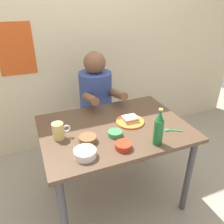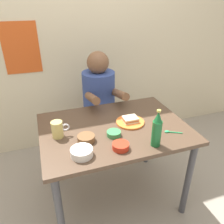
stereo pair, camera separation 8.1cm
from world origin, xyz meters
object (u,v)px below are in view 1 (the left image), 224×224
(dining_table, at_px, (114,137))
(person_seated, at_px, (96,93))
(plate_orange, at_px, (130,122))
(beer_mug, at_px, (59,131))
(rice_bowl_white, at_px, (85,153))
(beer_bottle, at_px, (159,128))
(stool, at_px, (97,128))
(sandwich, at_px, (130,119))

(dining_table, relative_size, person_seated, 1.53)
(plate_orange, relative_size, beer_mug, 1.75)
(rice_bowl_white, bearing_deg, person_seated, 67.54)
(beer_bottle, bearing_deg, plate_orange, 97.99)
(stool, height_order, rice_bowl_white, rice_bowl_white)
(beer_mug, distance_m, beer_bottle, 0.67)
(plate_orange, relative_size, rice_bowl_white, 1.57)
(stool, xyz_separation_m, beer_mug, (-0.47, -0.63, 0.45))
(dining_table, distance_m, sandwich, 0.19)
(person_seated, height_order, beer_mug, person_seated)
(beer_mug, relative_size, beer_bottle, 0.48)
(person_seated, height_order, plate_orange, person_seated)
(person_seated, xyz_separation_m, sandwich, (0.08, -0.61, 0.01))
(person_seated, xyz_separation_m, plate_orange, (0.08, -0.61, -0.02))
(dining_table, bearing_deg, beer_bottle, -59.56)
(plate_orange, distance_m, rice_bowl_white, 0.52)
(plate_orange, bearing_deg, beer_mug, -178.33)
(sandwich, bearing_deg, rice_bowl_white, -148.41)
(person_seated, bearing_deg, beer_mug, -127.29)
(person_seated, relative_size, beer_bottle, 2.75)
(sandwich, xyz_separation_m, beer_bottle, (0.04, -0.32, 0.09))
(beer_mug, bearing_deg, dining_table, 0.67)
(sandwich, relative_size, beer_mug, 0.87)
(stool, relative_size, person_seated, 0.63)
(plate_orange, bearing_deg, beer_bottle, -82.01)
(plate_orange, height_order, sandwich, sandwich)
(sandwich, xyz_separation_m, beer_mug, (-0.55, -0.02, 0.03))
(person_seated, relative_size, rice_bowl_white, 5.14)
(stool, bearing_deg, beer_bottle, -82.58)
(person_seated, bearing_deg, stool, 90.00)
(dining_table, xyz_separation_m, person_seated, (0.06, 0.62, 0.12))
(stool, height_order, person_seated, person_seated)
(person_seated, bearing_deg, beer_bottle, -82.49)
(stool, distance_m, plate_orange, 0.74)
(plate_orange, distance_m, sandwich, 0.02)
(rice_bowl_white, bearing_deg, beer_mug, 113.71)
(person_seated, bearing_deg, plate_orange, -82.74)
(plate_orange, bearing_deg, dining_table, -175.29)
(plate_orange, distance_m, beer_mug, 0.56)
(stool, xyz_separation_m, rice_bowl_white, (-0.36, -0.89, 0.42))
(beer_mug, bearing_deg, rice_bowl_white, -66.29)
(dining_table, height_order, stool, dining_table)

